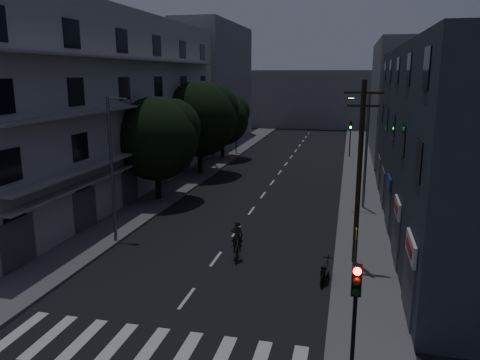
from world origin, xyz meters
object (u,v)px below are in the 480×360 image
at_px(utility_pole, 359,170).
at_px(cyclist, 237,246).
at_px(motorcycle, 325,273).
at_px(traffic_signal_near, 355,304).
at_px(bus_stop_sign, 355,245).

height_order(utility_pole, cyclist, utility_pole).
relative_size(motorcycle, cyclist, 0.84).
xyz_separation_m(traffic_signal_near, cyclist, (-5.77, 9.71, -2.39)).
height_order(utility_pole, bus_stop_sign, utility_pole).
xyz_separation_m(traffic_signal_near, bus_stop_sign, (0.12, 8.01, -1.21)).
bearing_deg(utility_pole, bus_stop_sign, -90.90).
relative_size(traffic_signal_near, motorcycle, 2.35).
bearing_deg(traffic_signal_near, cyclist, 120.72).
distance_m(utility_pole, bus_stop_sign, 3.79).
bearing_deg(bus_stop_sign, cyclist, 163.89).
distance_m(traffic_signal_near, cyclist, 11.55).
bearing_deg(cyclist, bus_stop_sign, -26.31).
distance_m(traffic_signal_near, bus_stop_sign, 8.10).
bearing_deg(bus_stop_sign, utility_pole, 89.10).
relative_size(bus_stop_sign, motorcycle, 1.44).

